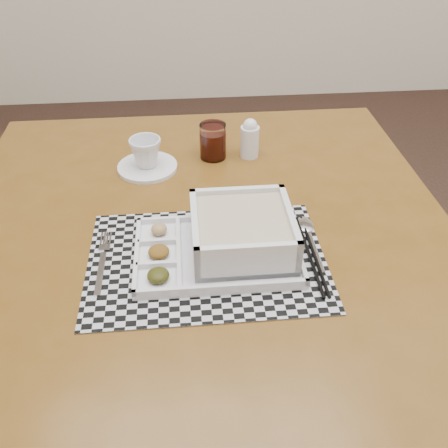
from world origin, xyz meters
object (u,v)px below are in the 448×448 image
at_px(serving_tray, 235,238).
at_px(cup, 146,152).
at_px(dining_table, 204,251).
at_px(creamer_bottle, 250,139).
at_px(juice_glass, 213,142).

bearing_deg(serving_tray, cup, 118.44).
bearing_deg(dining_table, creamer_bottle, 63.66).
height_order(serving_tray, cup, serving_tray).
height_order(cup, juice_glass, juice_glass).
relative_size(cup, creamer_bottle, 0.75).
distance_m(cup, creamer_bottle, 0.27).
distance_m(serving_tray, cup, 0.39).
bearing_deg(creamer_bottle, juice_glass, 178.18).
bearing_deg(cup, juice_glass, 39.52).
distance_m(juice_glass, creamer_bottle, 0.09).
xyz_separation_m(cup, juice_glass, (0.17, 0.05, -0.00)).
bearing_deg(creamer_bottle, serving_tray, -101.61).
bearing_deg(dining_table, serving_tray, -61.90).
height_order(serving_tray, creamer_bottle, creamer_bottle).
bearing_deg(juice_glass, serving_tray, -87.65).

